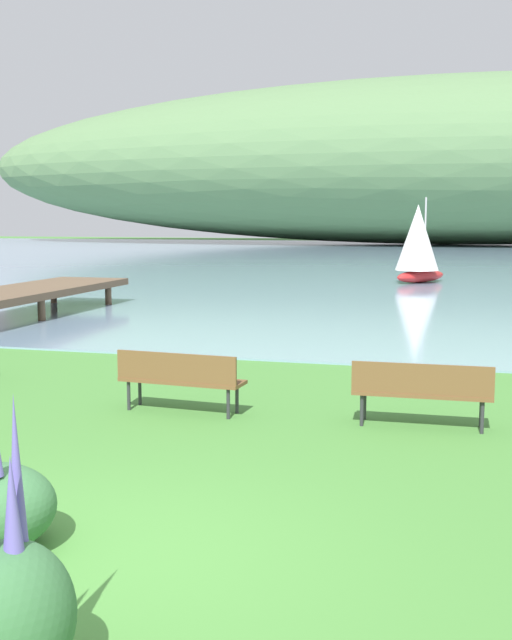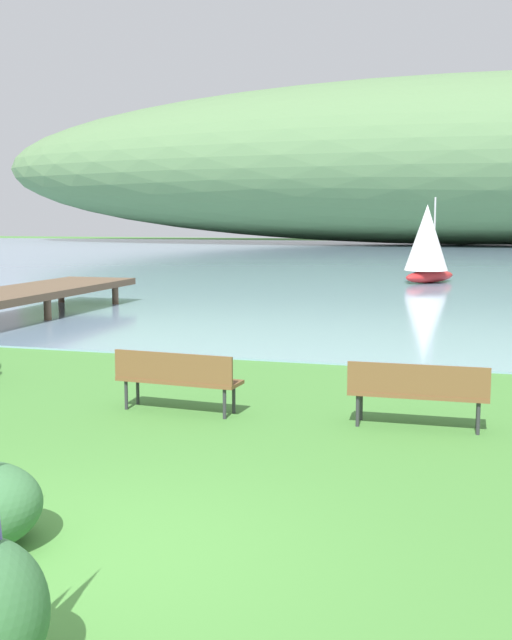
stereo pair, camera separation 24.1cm
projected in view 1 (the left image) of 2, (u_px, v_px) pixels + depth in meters
The scene contains 8 objects.
ground_plane at pixel (101, 558), 6.25m from camera, with size 200.00×200.00×0.00m, color #478438.
bay_water at pixel (423, 258), 52.93m from camera, with size 180.00×80.00×0.04m, color #7A99B2.
distant_hillside at pixel (450, 162), 79.84m from camera, with size 104.88×28.00×17.05m, color #567A4C.
park_bench_near_camera at pixel (422, 389), 10.08m from camera, with size 1.81×0.51×0.88m.
park_bench_further_along at pixel (180, 377), 10.86m from camera, with size 1.83×0.61×0.88m.
echium_bush_far_cluster at pixel (9, 609), 4.45m from camera, with size 0.76×0.76×1.75m.
sailboat_toward_hillside at pixel (418, 243), 32.38m from camera, with size 2.59×3.02×3.57m.
pier_dock at pixel (9, 295), 20.70m from camera, with size 2.40×10.00×0.80m.
Camera 1 is at (2.76, -5.41, 2.72)m, focal length 43.47 mm.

